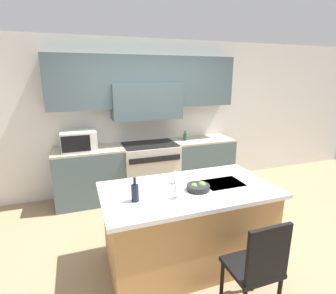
# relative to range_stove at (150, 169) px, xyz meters

# --- Properties ---
(ground_plane) EXTENTS (10.00, 10.00, 0.00)m
(ground_plane) POSITION_rel_range_stove_xyz_m (0.00, -1.62, -0.46)
(ground_plane) COLOR #997F5B
(back_cabinetry) EXTENTS (10.00, 0.46, 2.70)m
(back_cabinetry) POSITION_rel_range_stove_xyz_m (0.00, 0.27, 1.12)
(back_cabinetry) COLOR silver
(back_cabinetry) RESTS_ON ground_plane
(back_counter) EXTENTS (3.18, 0.62, 0.93)m
(back_counter) POSITION_rel_range_stove_xyz_m (0.00, 0.02, -0.00)
(back_counter) COLOR #4C6066
(back_counter) RESTS_ON ground_plane
(range_stove) EXTENTS (0.95, 0.70, 0.93)m
(range_stove) POSITION_rel_range_stove_xyz_m (0.00, 0.00, 0.00)
(range_stove) COLOR beige
(range_stove) RESTS_ON ground_plane
(microwave) EXTENTS (0.54, 0.43, 0.31)m
(microwave) POSITION_rel_range_stove_xyz_m (-1.16, 0.02, 0.62)
(microwave) COLOR silver
(microwave) RESTS_ON back_counter
(kitchen_island) EXTENTS (1.87, 1.01, 0.91)m
(kitchen_island) POSITION_rel_range_stove_xyz_m (-0.09, -1.89, -0.01)
(kitchen_island) COLOR #B7844C
(kitchen_island) RESTS_ON ground_plane
(island_chair) EXTENTS (0.42, 0.40, 0.96)m
(island_chair) POSITION_rel_range_stove_xyz_m (0.17, -2.77, 0.07)
(island_chair) COLOR black
(island_chair) RESTS_ON ground_plane
(wine_bottle) EXTENTS (0.07, 0.07, 0.24)m
(wine_bottle) POSITION_rel_range_stove_xyz_m (-0.70, -1.99, 0.53)
(wine_bottle) COLOR black
(wine_bottle) RESTS_ON kitchen_island
(wine_glass_near) EXTENTS (0.08, 0.08, 0.16)m
(wine_glass_near) POSITION_rel_range_stove_xyz_m (-0.30, -2.07, 0.55)
(wine_glass_near) COLOR white
(wine_glass_near) RESTS_ON kitchen_island
(wine_glass_far) EXTENTS (0.08, 0.08, 0.16)m
(wine_glass_far) POSITION_rel_range_stove_xyz_m (-0.19, -1.72, 0.55)
(wine_glass_far) COLOR white
(wine_glass_far) RESTS_ON kitchen_island
(fruit_bowl) EXTENTS (0.25, 0.25, 0.09)m
(fruit_bowl) POSITION_rel_range_stove_xyz_m (-0.02, -1.97, 0.48)
(fruit_bowl) COLOR black
(fruit_bowl) RESTS_ON kitchen_island
(oil_bottle_on_counter) EXTENTS (0.06, 0.06, 0.18)m
(oil_bottle_on_counter) POSITION_rel_range_stove_xyz_m (0.69, 0.04, 0.53)
(oil_bottle_on_counter) COLOR #194723
(oil_bottle_on_counter) RESTS_ON back_counter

